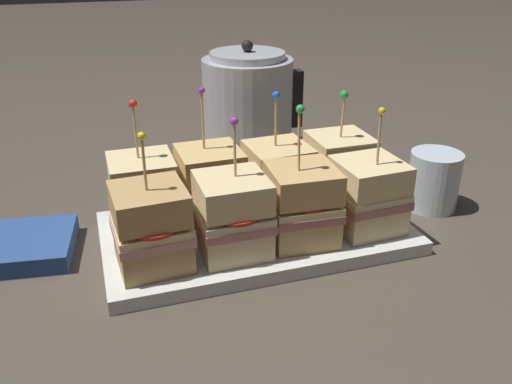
{
  "coord_description": "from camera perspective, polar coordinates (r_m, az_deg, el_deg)",
  "views": [
    {
      "loc": [
        -0.19,
        -0.6,
        0.37
      ],
      "look_at": [
        0.0,
        0.0,
        0.07
      ],
      "focal_mm": 38.0,
      "sensor_mm": 36.0,
      "label": 1
    }
  ],
  "objects": [
    {
      "name": "sandwich_front_center_right",
      "position": [
        0.67,
        4.82,
        -1.32
      ],
      "size": [
        0.09,
        0.09,
        0.18
      ],
      "color": "tan",
      "rests_on": "serving_platter"
    },
    {
      "name": "sandwich_front_far_left",
      "position": [
        0.63,
        -10.96,
        -3.71
      ],
      "size": [
        0.09,
        0.09,
        0.16
      ],
      "color": "tan",
      "rests_on": "serving_platter"
    },
    {
      "name": "sandwich_back_center_right",
      "position": [
        0.75,
        2.29,
        1.59
      ],
      "size": [
        0.09,
        0.09,
        0.17
      ],
      "color": "#DBB77A",
      "rests_on": "serving_platter"
    },
    {
      "name": "sandwich_back_far_right",
      "position": [
        0.78,
        8.69,
        2.49
      ],
      "size": [
        0.08,
        0.08,
        0.16
      ],
      "color": "beige",
      "rests_on": "serving_platter"
    },
    {
      "name": "sandwich_back_far_left",
      "position": [
        0.71,
        -11.76,
        -0.16
      ],
      "size": [
        0.08,
        0.09,
        0.17
      ],
      "color": "beige",
      "rests_on": "serving_platter"
    },
    {
      "name": "serving_platter",
      "position": [
        0.72,
        0.0,
        -4.32
      ],
      "size": [
        0.4,
        0.22,
        0.02
      ],
      "color": "silver",
      "rests_on": "ground_plane"
    },
    {
      "name": "ground_plane",
      "position": [
        0.73,
        0.0,
        -4.93
      ],
      "size": [
        6.0,
        6.0,
        0.0
      ],
      "primitive_type": "plane",
      "color": "#4C4238"
    },
    {
      "name": "kettle_steel",
      "position": [
        0.98,
        -0.82,
        9.13
      ],
      "size": [
        0.18,
        0.16,
        0.21
      ],
      "color": "#B7BABF",
      "rests_on": "ground_plane"
    },
    {
      "name": "sandwich_front_far_right",
      "position": [
        0.71,
        11.67,
        -0.35
      ],
      "size": [
        0.09,
        0.09,
        0.17
      ],
      "color": "beige",
      "rests_on": "serving_platter"
    },
    {
      "name": "napkin_stack",
      "position": [
        0.74,
        -22.98,
        -5.25
      ],
      "size": [
        0.13,
        0.13,
        0.02
      ],
      "color": "navy",
      "rests_on": "ground_plane"
    },
    {
      "name": "sandwich_back_center_left",
      "position": [
        0.72,
        -4.83,
        0.85
      ],
      "size": [
        0.09,
        0.09,
        0.18
      ],
      "color": "tan",
      "rests_on": "serving_platter"
    },
    {
      "name": "sandwich_front_center_left",
      "position": [
        0.64,
        -2.47,
        -2.5
      ],
      "size": [
        0.08,
        0.09,
        0.17
      ],
      "color": "beige",
      "rests_on": "serving_platter"
    },
    {
      "name": "drinking_glass",
      "position": [
        0.83,
        18.19,
        1.17
      ],
      "size": [
        0.07,
        0.07,
        0.09
      ],
      "color": "silver",
      "rests_on": "ground_plane"
    }
  ]
}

